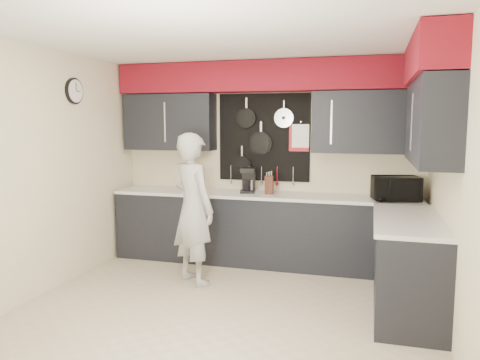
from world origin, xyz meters
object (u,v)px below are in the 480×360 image
(knife_block, at_px, (269,185))
(coffee_maker, at_px, (248,180))
(utensil_crock, at_px, (248,186))
(microwave, at_px, (396,188))
(person, at_px, (193,209))

(knife_block, distance_m, coffee_maker, 0.30)
(knife_block, xyz_separation_m, utensil_crock, (-0.29, 0.06, -0.04))
(knife_block, relative_size, coffee_maker, 0.70)
(microwave, distance_m, coffee_maker, 1.82)
(utensil_crock, bearing_deg, person, -111.67)
(knife_block, bearing_deg, utensil_crock, 162.72)
(knife_block, relative_size, utensil_crock, 1.44)
(utensil_crock, xyz_separation_m, coffee_maker, (-0.00, -0.02, 0.09))
(person, bearing_deg, utensil_crock, -78.83)
(utensil_crock, height_order, person, person)
(utensil_crock, height_order, coffee_maker, coffee_maker)
(microwave, xyz_separation_m, coffee_maker, (-1.82, 0.14, 0.03))
(microwave, height_order, person, person)
(coffee_maker, relative_size, person, 0.19)
(person, bearing_deg, microwave, -126.84)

